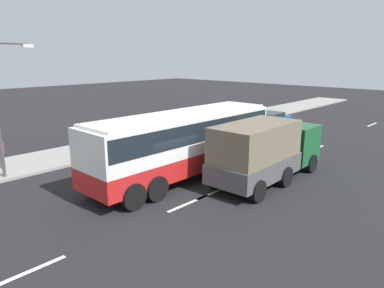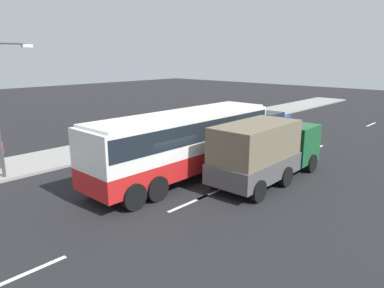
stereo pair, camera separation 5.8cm
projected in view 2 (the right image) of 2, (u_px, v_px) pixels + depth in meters
ground_plane at (164, 189)px, 16.18m from camera, size 120.00×120.00×0.00m
sidewalk_curb at (72, 154)px, 21.63m from camera, size 80.00×4.00×0.15m
lane_centreline at (204, 197)px, 15.29m from camera, size 45.46×0.16×0.01m
coach_bus at (184, 138)px, 17.28m from camera, size 10.73×2.81×3.28m
cargo_truck at (266, 149)px, 16.89m from camera, size 7.12×2.64×2.98m
car_blue_saloon at (270, 120)px, 29.79m from camera, size 4.49×2.07×1.34m
pedestrian_near_curb at (1, 152)px, 18.55m from camera, size 0.32×0.32×1.58m
street_lamp at (0, 99)px, 16.64m from camera, size 2.12×0.24×6.53m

